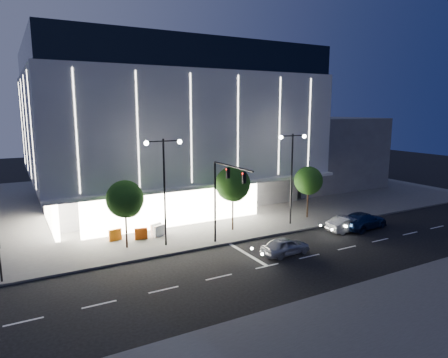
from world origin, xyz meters
TOP-DOWN VIEW (x-y plane):
  - ground at (0.00, 0.00)m, footprint 160.00×160.00m
  - sidewalk_museum at (5.00, 24.00)m, footprint 70.00×40.00m
  - sidewalk_near at (5.00, -12.00)m, footprint 70.00×10.00m
  - museum at (2.98, 22.31)m, footprint 30.00×25.80m
  - annex_building at (26.00, 24.00)m, footprint 16.00×20.00m
  - traffic_mast at (1.00, 3.34)m, footprint 0.33×5.89m
  - street_lamp_west at (-3.00, 6.00)m, footprint 3.16×0.36m
  - street_lamp_east at (10.00, 6.00)m, footprint 3.16×0.36m
  - tree_left at (-5.97, 7.02)m, footprint 3.02×3.02m
  - tree_mid at (4.03, 7.02)m, footprint 3.25×3.25m
  - tree_right at (13.03, 7.02)m, footprint 2.91×2.91m
  - car_lead at (4.57, -0.28)m, footprint 4.18×1.85m
  - car_second at (13.47, 1.71)m, footprint 4.48×1.74m
  - car_third at (15.36, 1.69)m, footprint 5.68×2.85m
  - barrier_a at (-6.41, 9.18)m, footprint 1.13×0.44m
  - barrier_b at (-2.75, 9.16)m, footprint 1.11×0.65m
  - barrier_c at (-4.35, 8.44)m, footprint 1.13×0.41m
  - barrier_d at (-2.66, 8.49)m, footprint 1.12×0.58m

SIDE VIEW (x-z plane):
  - ground at x=0.00m, z-range 0.00..0.00m
  - sidewalk_museum at x=5.00m, z-range 0.00..0.15m
  - sidewalk_near at x=5.00m, z-range 0.00..0.15m
  - barrier_a at x=-6.41m, z-range 0.15..1.15m
  - barrier_b at x=-2.75m, z-range 0.15..1.15m
  - barrier_c at x=-4.35m, z-range 0.15..1.15m
  - barrier_d at x=-2.66m, z-range 0.15..1.15m
  - car_lead at x=4.57m, z-range 0.00..1.40m
  - car_second at x=13.47m, z-range 0.00..1.46m
  - car_third at x=15.36m, z-range 0.00..1.58m
  - tree_right at x=13.03m, z-range 1.13..6.64m
  - tree_left at x=-5.97m, z-range 1.17..6.90m
  - tree_mid at x=4.03m, z-range 1.26..7.41m
  - annex_building at x=26.00m, z-range 0.00..10.00m
  - traffic_mast at x=1.00m, z-range 1.49..8.56m
  - street_lamp_west at x=-3.00m, z-range 1.46..10.46m
  - street_lamp_east at x=10.00m, z-range 1.46..10.46m
  - museum at x=2.98m, z-range 0.27..18.27m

